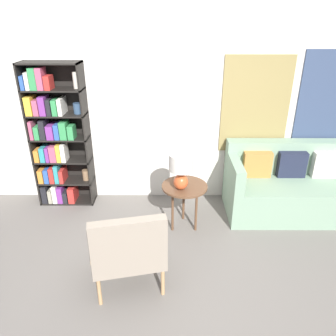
{
  "coord_description": "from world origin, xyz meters",
  "views": [
    {
      "loc": [
        0.0,
        -2.17,
        2.42
      ],
      "look_at": [
        -0.02,
        1.03,
        0.9
      ],
      "focal_mm": 35.0,
      "sensor_mm": 36.0,
      "label": 1
    }
  ],
  "objects": [
    {
      "name": "couch",
      "position": [
        1.59,
        1.61,
        0.36
      ],
      "size": [
        1.66,
        0.8,
        0.91
      ],
      "color": "gray",
      "rests_on": "ground_plane"
    },
    {
      "name": "bookshelf",
      "position": [
        -1.49,
        1.84,
        0.92
      ],
      "size": [
        0.74,
        0.3,
        1.9
      ],
      "color": "black",
      "rests_on": "ground_plane"
    },
    {
      "name": "wall_back",
      "position": [
        0.06,
        2.03,
        1.35
      ],
      "size": [
        6.4,
        0.08,
        2.7
      ],
      "color": "silver",
      "rests_on": "ground_plane"
    },
    {
      "name": "side_table",
      "position": [
        0.18,
        1.23,
        0.52
      ],
      "size": [
        0.54,
        0.54,
        0.58
      ],
      "color": "brown",
      "rests_on": "ground_plane"
    },
    {
      "name": "ground_plane",
      "position": [
        0.0,
        0.0,
        0.0
      ],
      "size": [
        14.0,
        14.0,
        0.0
      ],
      "primitive_type": "plane",
      "color": "#66605B"
    },
    {
      "name": "table_lamp",
      "position": [
        0.13,
        1.15,
        0.85
      ],
      "size": [
        0.27,
        0.27,
        0.43
      ],
      "color": "#C65128",
      "rests_on": "side_table"
    },
    {
      "name": "armchair",
      "position": [
        -0.37,
        0.21,
        0.48
      ],
      "size": [
        0.77,
        0.71,
        0.87
      ],
      "color": "tan",
      "rests_on": "ground_plane"
    }
  ]
}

